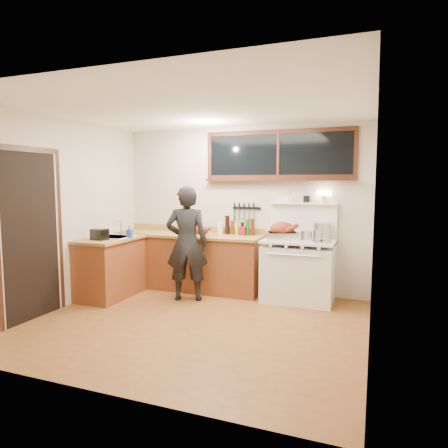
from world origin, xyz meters
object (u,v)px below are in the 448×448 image
at_px(vintage_stove, 299,269).
at_px(roast_turkey, 283,232).
at_px(cutting_board, 202,232).
at_px(man, 187,243).

relative_size(vintage_stove, roast_turkey, 2.93).
bearing_deg(roast_turkey, cutting_board, -178.60).
bearing_deg(man, vintage_stove, 19.09).
distance_m(vintage_stove, man, 1.67).
height_order(vintage_stove, man, man).
bearing_deg(man, cutting_board, 88.55).
relative_size(man, cutting_board, 3.23).
height_order(vintage_stove, roast_turkey, vintage_stove).
xyz_separation_m(man, roast_turkey, (1.29, 0.54, 0.16)).
height_order(man, roast_turkey, man).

